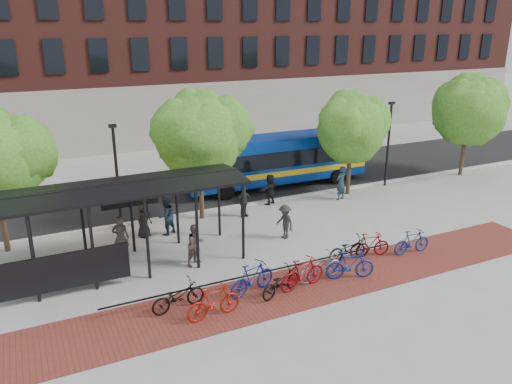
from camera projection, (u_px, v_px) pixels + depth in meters
name	position (u px, v px, depth m)	size (l,w,h in m)	color
ground	(285.00, 231.00, 23.92)	(160.00, 160.00, 0.00)	#9E9E99
asphalt_street	(222.00, 185.00, 30.76)	(160.00, 8.00, 0.01)	black
curb	(250.00, 204.00, 27.32)	(160.00, 0.25, 0.12)	#B7B7B2
brick_strip	(302.00, 286.00, 18.83)	(24.00, 3.00, 0.01)	maroon
bike_rack_rail	(260.00, 283.00, 19.07)	(12.00, 0.05, 0.95)	black
building_brick	(247.00, 18.00, 47.06)	(55.00, 14.00, 20.00)	#5E2721
bus_shelter	(107.00, 199.00, 19.23)	(10.60, 3.07, 3.60)	black
tree_b	(201.00, 132.00, 24.18)	(5.15, 4.20, 6.47)	#382619
tree_c	(352.00, 125.00, 27.99)	(4.66, 3.80, 5.92)	#382619
tree_d	(470.00, 107.00, 31.55)	(5.39, 4.40, 6.55)	#382619
lamp_post_left	(117.00, 175.00, 23.26)	(0.35, 0.20, 5.12)	black
lamp_post_right	(388.00, 142.00, 29.81)	(0.35, 0.20, 5.12)	black
bus	(276.00, 158.00, 30.12)	(11.48, 2.96, 3.08)	navy
bike_0	(178.00, 296.00, 17.16)	(0.68, 1.96, 1.03)	black
bike_1	(214.00, 302.00, 16.67)	(0.55, 1.95, 1.17)	maroon
bike_3	(252.00, 278.00, 18.20)	(0.57, 2.03, 1.22)	navy
bike_4	(281.00, 282.00, 18.14)	(0.67, 1.92, 1.01)	black
bike_5	(302.00, 273.00, 18.55)	(0.57, 2.02, 1.21)	maroon
bike_6	(321.00, 267.00, 19.19)	(0.70, 2.00, 1.05)	gray
bike_7	(350.00, 265.00, 19.26)	(0.55, 1.94, 1.17)	navy
bike_8	(349.00, 249.00, 20.83)	(0.67, 1.92, 1.01)	black
bike_9	(370.00, 245.00, 21.12)	(0.50, 1.79, 1.07)	maroon
bike_11	(412.00, 242.00, 21.40)	(0.51, 1.80, 1.08)	navy
pedestrian_0	(144.00, 219.00, 23.02)	(0.83, 0.54, 1.71)	black
pedestrian_1	(121.00, 238.00, 20.74)	(0.71, 0.46, 1.94)	#443A36
pedestrian_2	(166.00, 216.00, 23.26)	(0.91, 0.71, 1.87)	#1C2C41
pedestrian_4	(243.00, 202.00, 25.48)	(0.95, 0.39, 1.61)	#282828
pedestrian_5	(270.00, 189.00, 27.27)	(1.58, 0.50, 1.70)	black
pedestrian_7	(341.00, 183.00, 27.94)	(0.71, 0.46, 1.94)	#1C3142
pedestrian_8	(196.00, 245.00, 20.33)	(0.85, 0.66, 1.75)	#51433C
pedestrian_9	(285.00, 222.00, 22.87)	(1.05, 0.60, 1.63)	#292929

